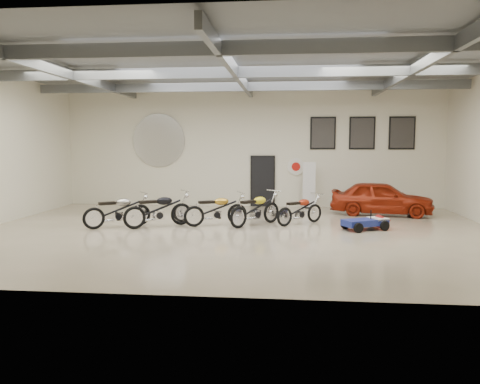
# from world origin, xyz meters

# --- Properties ---
(floor) EXTENTS (16.00, 12.00, 0.01)m
(floor) POSITION_xyz_m (0.00, 0.00, 0.00)
(floor) COLOR #C2AC94
(floor) RESTS_ON ground
(ceiling) EXTENTS (16.00, 12.00, 0.01)m
(ceiling) POSITION_xyz_m (0.00, 0.00, 5.00)
(ceiling) COLOR slate
(ceiling) RESTS_ON back_wall
(back_wall) EXTENTS (16.00, 0.02, 5.00)m
(back_wall) POSITION_xyz_m (0.00, 6.00, 2.50)
(back_wall) COLOR silver
(back_wall) RESTS_ON floor
(ceiling_beams) EXTENTS (15.80, 11.80, 0.32)m
(ceiling_beams) POSITION_xyz_m (0.00, 0.00, 4.75)
(ceiling_beams) COLOR slate
(ceiling_beams) RESTS_ON ceiling
(door) EXTENTS (0.92, 0.08, 2.10)m
(door) POSITION_xyz_m (0.50, 5.95, 1.05)
(door) COLOR black
(door) RESTS_ON back_wall
(logo_plaque) EXTENTS (2.30, 0.06, 1.16)m
(logo_plaque) POSITION_xyz_m (-4.00, 5.95, 2.80)
(logo_plaque) COLOR silver
(logo_plaque) RESTS_ON back_wall
(poster_left) EXTENTS (1.05, 0.08, 1.35)m
(poster_left) POSITION_xyz_m (3.00, 5.96, 3.10)
(poster_left) COLOR black
(poster_left) RESTS_ON back_wall
(poster_mid) EXTENTS (1.05, 0.08, 1.35)m
(poster_mid) POSITION_xyz_m (4.60, 5.96, 3.10)
(poster_mid) COLOR black
(poster_mid) RESTS_ON back_wall
(poster_right) EXTENTS (1.05, 0.08, 1.35)m
(poster_right) POSITION_xyz_m (6.20, 5.96, 3.10)
(poster_right) COLOR black
(poster_right) RESTS_ON back_wall
(oil_sign) EXTENTS (0.72, 0.10, 0.72)m
(oil_sign) POSITION_xyz_m (1.90, 5.95, 1.70)
(oil_sign) COLOR white
(oil_sign) RESTS_ON back_wall
(banner_stand) EXTENTS (0.52, 0.21, 1.90)m
(banner_stand) POSITION_xyz_m (2.44, 5.50, 0.95)
(banner_stand) COLOR white
(banner_stand) RESTS_ON floor
(motorcycle_silver) EXTENTS (2.12, 1.78, 1.11)m
(motorcycle_silver) POSITION_xyz_m (-3.87, 0.45, 0.56)
(motorcycle_silver) COLOR silver
(motorcycle_silver) RESTS_ON floor
(motorcycle_black) EXTENTS (2.24, 1.84, 1.16)m
(motorcycle_black) POSITION_xyz_m (-2.58, 0.63, 0.58)
(motorcycle_black) COLOR silver
(motorcycle_black) RESTS_ON floor
(motorcycle_gold) EXTENTS (2.18, 1.50, 1.09)m
(motorcycle_gold) POSITION_xyz_m (-0.78, 1.09, 0.55)
(motorcycle_gold) COLOR silver
(motorcycle_gold) RESTS_ON floor
(motorcycle_yellow) EXTENTS (1.93, 2.07, 1.13)m
(motorcycle_yellow) POSITION_xyz_m (0.51, 1.21, 0.56)
(motorcycle_yellow) COLOR silver
(motorcycle_yellow) RESTS_ON floor
(motorcycle_red) EXTENTS (1.84, 1.75, 1.01)m
(motorcycle_red) POSITION_xyz_m (1.96, 1.56, 0.50)
(motorcycle_red) COLOR silver
(motorcycle_red) RESTS_ON floor
(go_kart) EXTENTS (1.89, 1.48, 0.63)m
(go_kart) POSITION_xyz_m (4.08, 0.84, 0.31)
(go_kart) COLOR navy
(go_kart) RESTS_ON floor
(vintage_car) EXTENTS (2.11, 3.93, 1.27)m
(vintage_car) POSITION_xyz_m (5.07, 3.99, 0.64)
(vintage_car) COLOR maroon
(vintage_car) RESTS_ON floor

